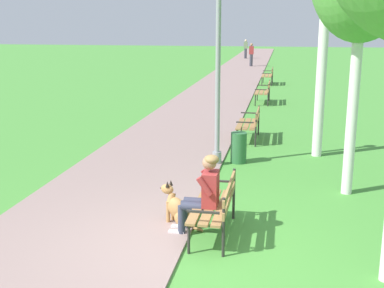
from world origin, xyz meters
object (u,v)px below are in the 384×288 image
Objects in this scene: pedestrian_distant at (251,55)px; park_bench_far at (264,90)px; park_bench_mid at (251,122)px; park_bench_near at (217,203)px; park_bench_furthest at (269,74)px; lamp_post_near at (218,56)px; pedestrian_further_distant at (246,49)px; person_seated_on_near_bench at (203,192)px; dog_shepherd at (179,210)px; litter_bin at (239,148)px.

park_bench_far is at bearing -84.39° from pedestrian_distant.
park_bench_near is at bearing -90.59° from park_bench_mid.
lamp_post_near reaches higher than park_bench_furthest.
pedestrian_distant is 7.70m from pedestrian_further_distant.
person_seated_on_near_bench reaches higher than park_bench_mid.
pedestrian_distant is (-1.62, 16.45, 0.33)m from park_bench_far.
park_bench_near is 18.94m from park_bench_furthest.
park_bench_near reaches higher than dog_shepherd.
pedestrian_further_distant is at bearing 94.73° from park_bench_mid.
park_bench_mid is at bearing -85.27° from pedestrian_further_distant.
litter_bin is at bearing -92.84° from park_bench_mid.
pedestrian_distant is (-1.58, 10.25, 0.33)m from park_bench_furthest.
litter_bin is at bearing 81.29° from dog_shepherd.
park_bench_mid is at bearing 87.53° from person_seated_on_near_bench.
person_seated_on_near_bench is at bearing -87.55° from pedestrian_distant.
pedestrian_further_distant is (-1.00, 7.64, 0.00)m from pedestrian_distant.
park_bench_near is 1.92× the size of dog_shepherd.
park_bench_mid is 2.26m from litter_bin.
pedestrian_distant is (-1.52, 22.88, 0.33)m from park_bench_mid.
park_bench_mid is 0.91× the size of pedestrian_distant.
dog_shepherd is 3.85m from litter_bin.
park_bench_far is 9.17m from lamp_post_near.
dog_shepherd reaches higher than litter_bin.
person_seated_on_near_bench reaches higher than park_bench_near.
dog_shepherd is at bearing -87.14° from pedestrian_further_distant.
park_bench_near is at bearing 2.03° from person_seated_on_near_bench.
park_bench_far and park_bench_furthest have the same top height.
dog_shepherd is at bearing -93.60° from park_bench_far.
lamp_post_near is at bearing 97.63° from park_bench_near.
pedestrian_distant is at bearing 95.61° from park_bench_far.
pedestrian_further_distant is (-2.41, 32.77, 0.49)m from litter_bin.
litter_bin is at bearing -85.79° from pedestrian_further_distant.
lamp_post_near is at bearing -102.86° from park_bench_mid.
pedestrian_distant is at bearing 92.14° from lamp_post_near.
park_bench_far is 6.20m from park_bench_furthest.
litter_bin is (-0.11, -2.25, -0.16)m from park_bench_mid.
park_bench_near is 1.00× the size of park_bench_furthest.
lamp_post_near reaches higher than litter_bin.
park_bench_mid is 30.63m from pedestrian_further_distant.
park_bench_far is 1.92× the size of dog_shepherd.
pedestrian_distant is (-1.46, 29.19, 0.33)m from park_bench_near.
park_bench_near and park_bench_furthest have the same top height.
pedestrian_distant is at bearing 93.22° from litter_bin.
park_bench_mid is 6.44m from park_bench_far.
pedestrian_distant reaches higher than park_bench_near.
park_bench_furthest is at bearing 89.01° from person_seated_on_near_bench.
park_bench_far is 12.52m from dog_shepherd.
litter_bin is at bearing -91.34° from park_bench_far.
lamp_post_near is at bearing 88.05° from dog_shepherd.
pedestrian_distant is at bearing 98.76° from park_bench_furthest.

